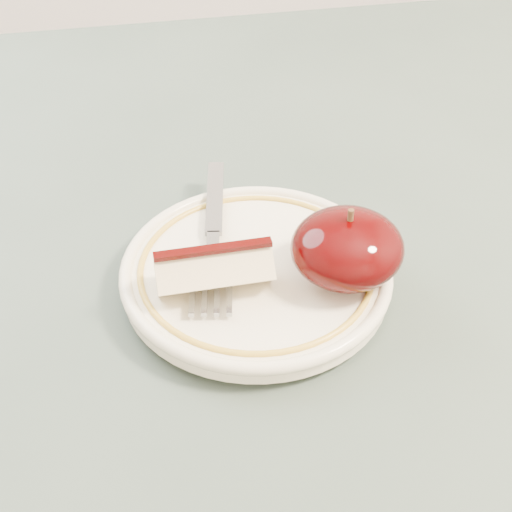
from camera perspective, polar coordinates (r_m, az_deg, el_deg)
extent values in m
cylinder|color=brown|center=(1.14, 14.35, -0.38)|extent=(0.05, 0.05, 0.71)
cube|color=#415047|center=(0.51, -3.67, -3.70)|extent=(0.90, 0.90, 0.04)
cylinder|color=#F0E9C9|center=(0.49, 0.00, -2.21)|extent=(0.10, 0.10, 0.01)
cylinder|color=#F0E9C9|center=(0.48, 0.00, -1.43)|extent=(0.18, 0.18, 0.01)
torus|color=#F0E9C9|center=(0.48, 0.00, -0.99)|extent=(0.18, 0.18, 0.01)
torus|color=gold|center=(0.48, 0.00, -0.87)|extent=(0.16, 0.16, 0.00)
ellipsoid|color=black|center=(0.46, 7.30, 0.64)|extent=(0.07, 0.07, 0.05)
cylinder|color=#472D19|center=(0.45, 7.57, 3.13)|extent=(0.00, 0.00, 0.01)
cube|color=beige|center=(0.45, -3.36, -1.17)|extent=(0.07, 0.03, 0.03)
cube|color=#2E0201|center=(0.44, -3.45, 0.54)|extent=(0.07, 0.01, 0.00)
cube|color=gray|center=(0.53, -3.31, 4.74)|extent=(0.03, 0.09, 0.00)
cube|color=gray|center=(0.49, -3.46, 0.91)|extent=(0.01, 0.03, 0.00)
cube|color=gray|center=(0.47, -3.53, -0.89)|extent=(0.03, 0.02, 0.00)
cube|color=gray|center=(0.45, -2.14, -3.13)|extent=(0.01, 0.04, 0.00)
cube|color=gray|center=(0.45, -3.13, -3.14)|extent=(0.01, 0.04, 0.00)
cube|color=gray|center=(0.45, -4.12, -3.15)|extent=(0.01, 0.04, 0.00)
cube|color=gray|center=(0.45, -5.10, -3.16)|extent=(0.01, 0.04, 0.00)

